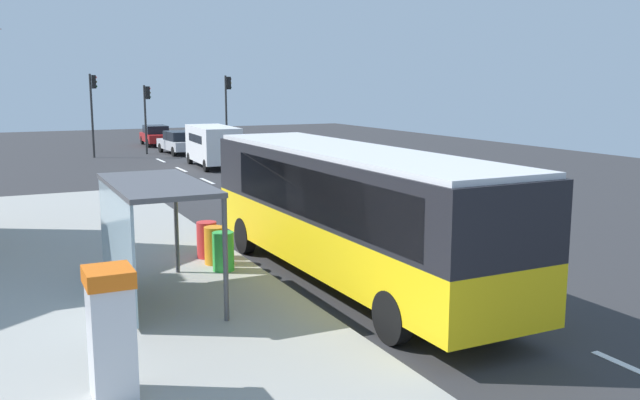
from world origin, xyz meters
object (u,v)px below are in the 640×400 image
recycling_bin_orange (215,245)px  bus (348,207)px  traffic_light_near_side (227,102)px  white_van (213,143)px  sedan_near (179,142)px  traffic_light_far_side (93,102)px  sedan_far (156,135)px  traffic_light_median (147,108)px  bus_shelter (142,211)px  ticket_machine (111,333)px  recycling_bin_green (223,251)px  recycling_bin_red (207,240)px

recycling_bin_orange → bus: bearing=-44.6°
bus → traffic_light_near_side: (7.21, 31.01, 1.60)m
bus → white_van: bearing=80.6°
white_van → sedan_near: 8.13m
traffic_light_far_side → white_van: bearing=-57.0°
bus → sedan_far: (4.01, 38.80, -1.05)m
traffic_light_median → bus_shelter: (-6.82, -32.44, -0.96)m
ticket_machine → traffic_light_near_side: (13.25, 35.21, 2.28)m
traffic_light_near_side → traffic_light_far_side: (-8.60, 0.80, 0.05)m
bus → sedan_far: bus is taller
bus → recycling_bin_green: bearing=144.9°
ticket_machine → recycling_bin_orange: (3.55, 6.65, -0.52)m
recycling_bin_orange → bus_shelter: (-2.21, -2.29, 1.44)m
sedan_near → traffic_light_near_side: 4.22m
ticket_machine → recycling_bin_green: ticket_machine is taller
recycling_bin_green → bus_shelter: bearing=-144.4°
recycling_bin_orange → sedan_far: bearing=79.9°
recycling_bin_orange → traffic_light_far_side: bearing=87.9°
white_van → sedan_near: (0.10, 8.12, -0.55)m
recycling_bin_green → white_van: bearing=73.7°
sedan_near → bus_shelter: 32.80m
bus → traffic_light_near_side: bearing=76.9°
sedan_far → ticket_machine: (-10.05, -43.00, 0.38)m
sedan_near → recycling_bin_green: 30.71m
ticket_machine → recycling_bin_orange: bearing=61.9°
sedan_far → recycling_bin_green: bearing=-100.0°
white_van → bus_shelter: (-8.61, -23.48, 0.75)m
ticket_machine → traffic_light_median: 37.75m
sedan_near → sedan_far: same height
bus_shelter → traffic_light_median: bearing=78.1°
bus → traffic_light_near_side: 31.88m
recycling_bin_green → recycling_bin_red: same height
traffic_light_near_side → bus_shelter: (-11.91, -30.84, -1.35)m
traffic_light_far_side → traffic_light_median: size_ratio=1.16×
recycling_bin_green → traffic_light_far_side: (1.10, 30.06, 2.84)m
white_van → sedan_far: white_van is taller
bus → traffic_light_far_side: (-1.39, 31.81, 1.65)m
sedan_near → recycling_bin_green: bearing=-102.2°
bus_shelter → traffic_light_far_side: bearing=84.0°
bus → recycling_bin_red: bearing=128.3°
bus → recycling_bin_orange: (-2.49, 2.45, -1.19)m
white_van → traffic_light_far_side: (-5.30, 8.16, 2.15)m
recycling_bin_orange → recycling_bin_red: (0.00, 0.70, 0.00)m
recycling_bin_green → sedan_near: bearing=77.8°
white_van → traffic_light_median: (-1.80, 8.96, 1.72)m
sedan_far → traffic_light_far_side: bearing=-127.7°
recycling_bin_orange → recycling_bin_red: bearing=90.0°
traffic_light_far_side → traffic_light_near_side: bearing=-5.3°
recycling_bin_red → bus_shelter: 3.99m
sedan_near → sedan_far: (-0.00, 7.04, 0.00)m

